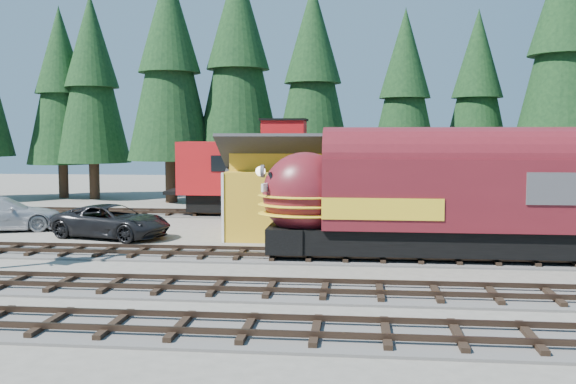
# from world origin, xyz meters

# --- Properties ---
(ground) EXTENTS (120.00, 120.00, 0.00)m
(ground) POSITION_xyz_m (0.00, 0.00, 0.00)
(ground) COLOR #6B665B
(ground) RESTS_ON ground
(track_spur) EXTENTS (32.00, 3.20, 0.33)m
(track_spur) POSITION_xyz_m (-10.00, 18.00, 0.06)
(track_spur) COLOR #4C4947
(track_spur) RESTS_ON ground
(depot) EXTENTS (12.80, 7.00, 5.30)m
(depot) POSITION_xyz_m (-0.00, 10.50, 2.96)
(depot) COLOR gold
(depot) RESTS_ON ground
(conifer_backdrop) EXTENTS (80.45, 24.01, 17.19)m
(conifer_backdrop) POSITION_xyz_m (3.80, 24.53, 10.21)
(conifer_backdrop) COLOR black
(conifer_backdrop) RESTS_ON ground
(locomotive) EXTENTS (15.31, 3.04, 4.16)m
(locomotive) POSITION_xyz_m (3.66, 4.00, 2.45)
(locomotive) COLOR black
(locomotive) RESTS_ON ground
(caboose) EXTENTS (11.15, 3.23, 5.80)m
(caboose) POSITION_xyz_m (-5.25, 18.00, 2.84)
(caboose) COLOR black
(caboose) RESTS_ON ground
(pickup_truck_a) EXTENTS (6.60, 4.33, 1.69)m
(pickup_truck_a) POSITION_xyz_m (-11.91, 8.41, 0.84)
(pickup_truck_a) COLOR black
(pickup_truck_a) RESTS_ON ground
(pickup_truck_b) EXTENTS (6.97, 4.83, 1.87)m
(pickup_truck_b) POSITION_xyz_m (-18.88, 10.08, 0.94)
(pickup_truck_b) COLOR #B5B7BD
(pickup_truck_b) RESTS_ON ground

